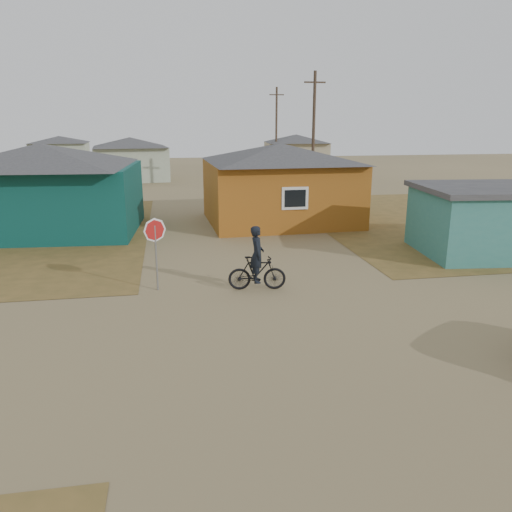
# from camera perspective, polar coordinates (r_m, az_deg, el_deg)

# --- Properties ---
(ground) EXTENTS (120.00, 120.00, 0.00)m
(ground) POSITION_cam_1_polar(r_m,az_deg,el_deg) (11.77, 5.74, -9.79)
(ground) COLOR olive
(grass_ne) EXTENTS (20.00, 18.00, 0.00)m
(grass_ne) POSITION_cam_1_polar(r_m,az_deg,el_deg) (29.22, 25.82, 3.94)
(grass_ne) COLOR brown
(grass_ne) RESTS_ON ground
(house_teal) EXTENTS (8.93, 7.08, 4.00)m
(house_teal) POSITION_cam_1_polar(r_m,az_deg,el_deg) (24.55, -23.09, 7.23)
(house_teal) COLOR #0A3934
(house_teal) RESTS_ON ground
(house_yellow) EXTENTS (7.72, 6.76, 3.90)m
(house_yellow) POSITION_cam_1_polar(r_m,az_deg,el_deg) (25.04, 2.76, 8.43)
(house_yellow) COLOR #955417
(house_yellow) RESTS_ON ground
(shed_turquoise) EXTENTS (6.71, 4.93, 2.60)m
(shed_turquoise) POSITION_cam_1_polar(r_m,az_deg,el_deg) (21.21, 26.34, 3.73)
(shed_turquoise) COLOR #387C72
(shed_turquoise) RESTS_ON ground
(house_pale_west) EXTENTS (7.04, 6.15, 3.60)m
(house_pale_west) POSITION_cam_1_polar(r_m,az_deg,el_deg) (44.46, -14.11, 10.79)
(house_pale_west) COLOR #A3AE96
(house_pale_west) RESTS_ON ground
(house_beige_east) EXTENTS (6.95, 6.05, 3.60)m
(house_beige_east) POSITION_cam_1_polar(r_m,az_deg,el_deg) (51.99, 4.59, 11.77)
(house_beige_east) COLOR tan
(house_beige_east) RESTS_ON ground
(house_pale_north) EXTENTS (6.28, 5.81, 3.40)m
(house_pale_north) POSITION_cam_1_polar(r_m,az_deg,el_deg) (57.41, -21.45, 11.01)
(house_pale_north) COLOR #A3AE96
(house_pale_north) RESTS_ON ground
(utility_pole_near) EXTENTS (1.40, 0.20, 8.00)m
(utility_pole_near) POSITION_cam_1_polar(r_m,az_deg,el_deg) (33.62, 6.58, 13.74)
(utility_pole_near) COLOR #433428
(utility_pole_near) RESTS_ON ground
(utility_pole_far) EXTENTS (1.40, 0.20, 8.00)m
(utility_pole_far) POSITION_cam_1_polar(r_m,az_deg,el_deg) (49.38, 2.34, 14.27)
(utility_pole_far) COLOR #433428
(utility_pole_far) RESTS_ON ground
(stop_sign) EXTENTS (0.72, 0.12, 2.22)m
(stop_sign) POSITION_cam_1_polar(r_m,az_deg,el_deg) (15.00, -11.46, 2.15)
(stop_sign) COLOR gray
(stop_sign) RESTS_ON ground
(cyclist) EXTENTS (1.79, 0.71, 1.97)m
(cyclist) POSITION_cam_1_polar(r_m,az_deg,el_deg) (14.97, 0.12, -1.24)
(cyclist) COLOR black
(cyclist) RESTS_ON ground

